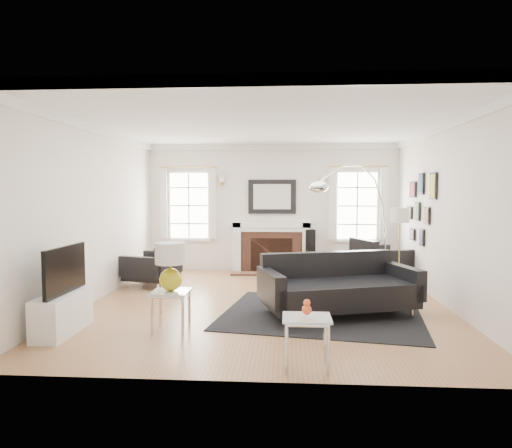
# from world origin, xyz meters

# --- Properties ---
(floor) EXTENTS (6.00, 6.00, 0.00)m
(floor) POSITION_xyz_m (0.00, 0.00, 0.00)
(floor) COLOR olive
(floor) RESTS_ON ground
(back_wall) EXTENTS (5.50, 0.04, 2.80)m
(back_wall) POSITION_xyz_m (0.00, 3.00, 1.40)
(back_wall) COLOR silver
(back_wall) RESTS_ON floor
(front_wall) EXTENTS (5.50, 0.04, 2.80)m
(front_wall) POSITION_xyz_m (0.00, -3.00, 1.40)
(front_wall) COLOR silver
(front_wall) RESTS_ON floor
(left_wall) EXTENTS (0.04, 6.00, 2.80)m
(left_wall) POSITION_xyz_m (-2.75, 0.00, 1.40)
(left_wall) COLOR silver
(left_wall) RESTS_ON floor
(right_wall) EXTENTS (0.04, 6.00, 2.80)m
(right_wall) POSITION_xyz_m (2.75, 0.00, 1.40)
(right_wall) COLOR silver
(right_wall) RESTS_ON floor
(ceiling) EXTENTS (5.50, 6.00, 0.02)m
(ceiling) POSITION_xyz_m (0.00, 0.00, 2.80)
(ceiling) COLOR white
(ceiling) RESTS_ON back_wall
(crown_molding) EXTENTS (5.50, 6.00, 0.12)m
(crown_molding) POSITION_xyz_m (0.00, 0.00, 2.74)
(crown_molding) COLOR white
(crown_molding) RESTS_ON back_wall
(fireplace) EXTENTS (1.70, 0.69, 1.11)m
(fireplace) POSITION_xyz_m (0.00, 2.79, 0.54)
(fireplace) COLOR white
(fireplace) RESTS_ON floor
(mantel_mirror) EXTENTS (1.05, 0.07, 0.75)m
(mantel_mirror) POSITION_xyz_m (0.00, 2.95, 1.65)
(mantel_mirror) COLOR black
(mantel_mirror) RESTS_ON back_wall
(window_left) EXTENTS (1.24, 0.15, 1.62)m
(window_left) POSITION_xyz_m (-1.85, 2.95, 1.46)
(window_left) COLOR white
(window_left) RESTS_ON back_wall
(window_right) EXTENTS (1.24, 0.15, 1.62)m
(window_right) POSITION_xyz_m (1.85, 2.95, 1.46)
(window_right) COLOR white
(window_right) RESTS_ON back_wall
(gallery_wall) EXTENTS (0.04, 1.73, 1.29)m
(gallery_wall) POSITION_xyz_m (2.72, 1.30, 1.53)
(gallery_wall) COLOR black
(gallery_wall) RESTS_ON right_wall
(tv_unit) EXTENTS (0.35, 1.00, 1.09)m
(tv_unit) POSITION_xyz_m (-2.44, -1.70, 0.33)
(tv_unit) COLOR white
(tv_unit) RESTS_ON floor
(area_rug) EXTENTS (3.10, 2.72, 0.01)m
(area_rug) POSITION_xyz_m (0.83, -0.60, 0.01)
(area_rug) COLOR black
(area_rug) RESTS_ON floor
(sofa) EXTENTS (2.36, 1.59, 0.71)m
(sofa) POSITION_xyz_m (1.04, -0.57, 0.39)
(sofa) COLOR black
(sofa) RESTS_ON floor
(armchair_left) EXTENTS (1.04, 1.11, 0.63)m
(armchair_left) POSITION_xyz_m (-2.14, 1.21, 0.35)
(armchair_left) COLOR black
(armchair_left) RESTS_ON floor
(armchair_right) EXTENTS (1.20, 1.27, 0.69)m
(armchair_right) POSITION_xyz_m (2.13, 1.98, 0.38)
(armchair_right) COLOR black
(armchair_right) RESTS_ON floor
(coffee_table) EXTENTS (0.91, 0.91, 0.41)m
(coffee_table) POSITION_xyz_m (0.62, 0.05, 0.37)
(coffee_table) COLOR silver
(coffee_table) RESTS_ON floor
(side_table_left) EXTENTS (0.46, 0.46, 0.51)m
(side_table_left) POSITION_xyz_m (-1.13, -1.50, 0.41)
(side_table_left) COLOR silver
(side_table_left) RESTS_ON floor
(nesting_table) EXTENTS (0.48, 0.40, 0.52)m
(nesting_table) POSITION_xyz_m (0.52, -2.65, 0.41)
(nesting_table) COLOR silver
(nesting_table) RESTS_ON floor
(gourd_lamp) EXTENTS (0.38, 0.38, 0.61)m
(gourd_lamp) POSITION_xyz_m (-1.13, -1.50, 0.86)
(gourd_lamp) COLOR gold
(gourd_lamp) RESTS_ON side_table_left
(orange_vase) EXTENTS (0.10, 0.10, 0.16)m
(orange_vase) POSITION_xyz_m (0.52, -2.65, 0.61)
(orange_vase) COLOR #D74C1B
(orange_vase) RESTS_ON nesting_table
(arc_floor_lamp) EXTENTS (1.64, 1.52, 2.32)m
(arc_floor_lamp) POSITION_xyz_m (1.52, 1.12, 1.26)
(arc_floor_lamp) COLOR white
(arc_floor_lamp) RESTS_ON floor
(stick_floor_lamp) EXTENTS (0.30, 0.30, 1.49)m
(stick_floor_lamp) POSITION_xyz_m (2.20, 0.61, 1.29)
(stick_floor_lamp) COLOR #B19B3D
(stick_floor_lamp) RESTS_ON floor
(speaker_tower) EXTENTS (0.25, 0.25, 0.96)m
(speaker_tower) POSITION_xyz_m (0.81, 2.65, 0.48)
(speaker_tower) COLOR black
(speaker_tower) RESTS_ON floor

